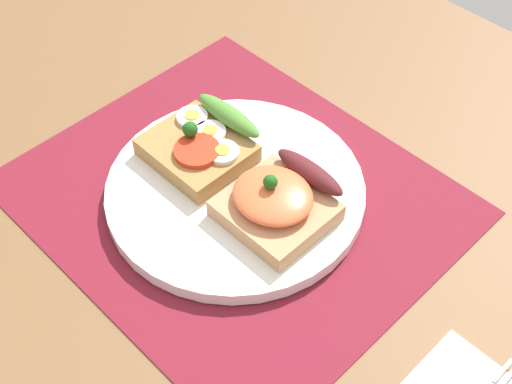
% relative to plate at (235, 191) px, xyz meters
% --- Properties ---
extents(ground_plane, '(1.20, 0.90, 0.03)m').
position_rel_plate_xyz_m(ground_plane, '(0.00, 0.00, -0.03)').
color(ground_plane, brown).
extents(placemat, '(0.41, 0.36, 0.00)m').
position_rel_plate_xyz_m(placemat, '(0.00, 0.00, -0.01)').
color(placemat, maroon).
rests_on(placemat, ground_plane).
extents(plate, '(0.26, 0.26, 0.02)m').
position_rel_plate_xyz_m(plate, '(0.00, 0.00, 0.00)').
color(plate, white).
rests_on(plate, placemat).
extents(sandwich_egg_tomato, '(0.10, 0.10, 0.04)m').
position_rel_plate_xyz_m(sandwich_egg_tomato, '(-0.06, 0.01, 0.02)').
color(sandwich_egg_tomato, '#A97A43').
rests_on(sandwich_egg_tomato, plate).
extents(sandwich_salmon, '(0.10, 0.11, 0.05)m').
position_rel_plate_xyz_m(sandwich_salmon, '(0.06, 0.00, 0.03)').
color(sandwich_salmon, tan).
rests_on(sandwich_salmon, plate).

